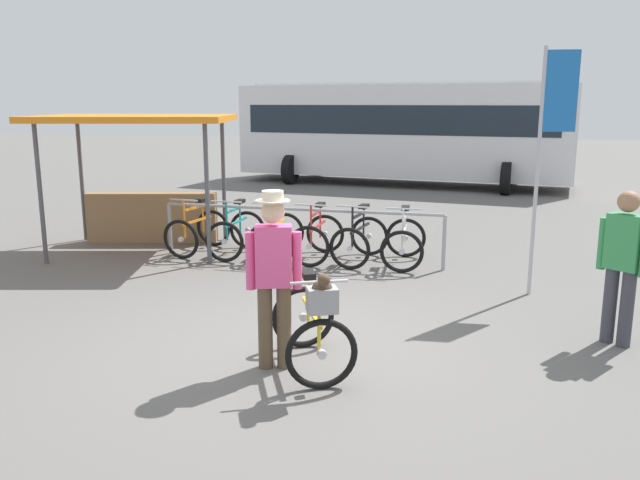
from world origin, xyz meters
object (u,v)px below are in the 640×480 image
racked_bike_red (317,238)px  pedestrian_with_backpack (624,258)px  racked_bike_teal (236,233)px  market_stall (144,168)px  racked_bike_white (404,242)px  racked_bike_yellow (276,235)px  featured_bicycle (314,323)px  banner_flag (551,125)px  racked_bike_orange (198,231)px  racked_bike_black (360,240)px  person_with_featured_bike (274,273)px  bus_distant (403,128)px

racked_bike_red → pedestrian_with_backpack: pedestrian_with_backpack is taller
racked_bike_teal → market_stall: size_ratio=0.34×
pedestrian_with_backpack → racked_bike_white: bearing=127.8°
racked_bike_red → racked_bike_yellow: bearing=175.1°
featured_bicycle → banner_flag: 4.27m
racked_bike_orange → racked_bike_black: (2.79, -0.24, -0.00)m
pedestrian_with_backpack → market_stall: bearing=152.0°
featured_bicycle → person_with_featured_bike: 0.61m
racked_bike_teal → racked_bike_white: bearing=-4.9°
featured_bicycle → racked_bike_red: bearing=99.0°
racked_bike_black → banner_flag: banner_flag is taller
racked_bike_orange → racked_bike_teal: size_ratio=1.06×
racked_bike_black → person_with_featured_bike: bearing=-95.2°
market_stall → bus_distant: bearing=66.7°
racked_bike_red → featured_bicycle: featured_bicycle is taller
featured_bicycle → bus_distant: (0.30, 14.50, 1.25)m
featured_bicycle → person_with_featured_bike: size_ratio=0.73×
racked_bike_black → racked_bike_yellow: bearing=175.1°
racked_bike_teal → bus_distant: bearing=76.6°
racked_bike_orange → racked_bike_black: 2.80m
racked_bike_black → market_stall: (-3.84, 0.56, 1.03)m
banner_flag → featured_bicycle: bearing=-130.8°
person_with_featured_bike → bus_distant: bus_distant is taller
racked_bike_red → banner_flag: (3.24, -1.44, 1.86)m
racked_bike_black → pedestrian_with_backpack: 4.38m
racked_bike_red → person_with_featured_bike: (0.31, -4.34, 0.58)m
racked_bike_black → racked_bike_white: (0.70, -0.06, 0.00)m
racked_bike_teal → bus_distant: 10.37m
racked_bike_teal → racked_bike_black: same height
racked_bike_yellow → racked_bike_red: same height
featured_bicycle → racked_bike_yellow: bearing=107.4°
racked_bike_white → person_with_featured_bike: person_with_featured_bike is taller
racked_bike_red → racked_bike_white: bearing=-4.9°
racked_bike_black → featured_bicycle: featured_bicycle is taller
racked_bike_white → featured_bicycle: (-0.70, -4.27, 0.12)m
pedestrian_with_backpack → racked_bike_orange: bearing=150.3°
bus_distant → pedestrian_with_backpack: bearing=-78.3°
racked_bike_yellow → pedestrian_with_backpack: size_ratio=0.71×
racked_bike_teal → featured_bicycle: featured_bicycle is taller
pedestrian_with_backpack → bus_distant: bus_distant is taller
racked_bike_orange → banner_flag: 5.88m
racked_bike_teal → featured_bicycle: size_ratio=0.93×
racked_bike_black → pedestrian_with_backpack: size_ratio=0.74×
pedestrian_with_backpack → bus_distant: bearing=101.7°
bus_distant → racked_bike_teal: bearing=-103.4°
racked_bike_yellow → bus_distant: (1.69, 10.05, 1.37)m
racked_bike_white → pedestrian_with_backpack: size_ratio=0.69×
racked_bike_white → racked_bike_teal: bearing=175.1°
pedestrian_with_backpack → market_stall: market_stall is taller
racked_bike_black → market_stall: bearing=171.7°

